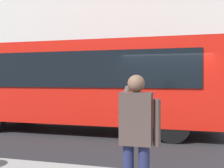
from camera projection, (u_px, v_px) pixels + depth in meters
ground_plane at (166, 138)px, 8.10m from camera, size 60.00×60.00×0.00m
building_facade_far at (174, 3)px, 14.56m from camera, size 28.00×1.55×12.00m
red_bus at (85, 83)px, 9.26m from camera, size 9.05×2.54×3.08m
pedestrian_photographer at (137, 131)px, 3.34m from camera, size 0.53×0.52×1.70m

